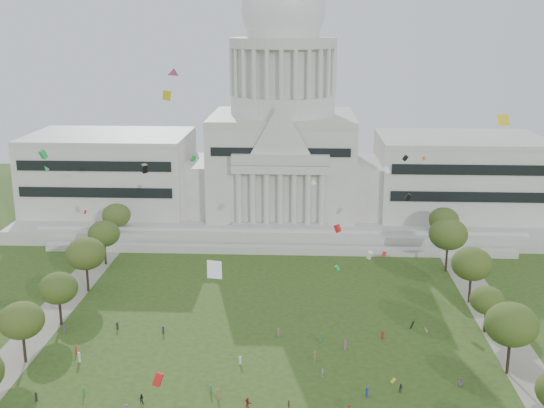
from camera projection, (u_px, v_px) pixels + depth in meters
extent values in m
cube|color=#B9B6AE|center=(282.00, 214.00, 219.64)|extent=(160.00, 60.00, 4.00)
cube|color=#B9B6AE|center=(278.00, 250.00, 188.05)|extent=(130.00, 3.00, 2.00)
cube|color=#B9B6AE|center=(280.00, 236.00, 195.39)|extent=(140.00, 3.00, 5.00)
cube|color=beige|center=(111.00, 174.00, 217.90)|extent=(50.00, 34.00, 22.00)
cube|color=beige|center=(458.00, 177.00, 212.75)|extent=(50.00, 34.00, 22.00)
cube|color=beige|center=(197.00, 185.00, 215.43)|extent=(12.00, 26.00, 16.00)
cube|color=beige|center=(368.00, 187.00, 212.90)|extent=(12.00, 26.00, 16.00)
cube|color=beige|center=(283.00, 166.00, 214.55)|extent=(44.00, 38.00, 28.00)
cube|color=beige|center=(280.00, 169.00, 194.42)|extent=(28.00, 3.00, 2.40)
cube|color=black|center=(94.00, 179.00, 200.78)|extent=(46.00, 0.40, 11.00)
cube|color=black|center=(472.00, 184.00, 195.64)|extent=(46.00, 0.40, 11.00)
cylinder|color=beige|center=(283.00, 104.00, 209.54)|extent=(32.00, 32.00, 6.00)
cylinder|color=beige|center=(283.00, 71.00, 206.96)|extent=(28.00, 28.00, 14.00)
cylinder|color=#B9B6AE|center=(283.00, 43.00, 204.77)|extent=(32.40, 32.40, 3.00)
cylinder|color=beige|center=(283.00, 24.00, 203.35)|extent=(22.00, 22.00, 8.00)
ellipsoid|color=silver|center=(283.00, 10.00, 202.32)|extent=(25.00, 25.00, 26.20)
cube|color=gray|center=(36.00, 332.00, 140.37)|extent=(8.00, 160.00, 0.04)
cube|color=gray|center=(508.00, 342.00, 135.88)|extent=(8.00, 160.00, 0.04)
cylinder|color=black|center=(24.00, 349.00, 127.28)|extent=(0.56, 0.56, 5.47)
ellipsoid|color=#3F511B|center=(22.00, 320.00, 125.79)|extent=(8.42, 8.42, 6.89)
cylinder|color=black|center=(508.00, 358.00, 123.14)|extent=(0.56, 0.56, 6.20)
ellipsoid|color=#365117|center=(512.00, 324.00, 121.44)|extent=(9.55, 9.55, 7.82)
cylinder|color=black|center=(60.00, 313.00, 143.29)|extent=(0.56, 0.56, 5.27)
ellipsoid|color=#344818|center=(58.00, 288.00, 141.85)|extent=(8.12, 8.12, 6.65)
cylinder|color=black|center=(485.00, 322.00, 139.79)|extent=(0.56, 0.56, 4.56)
ellipsoid|color=#384E18|center=(487.00, 300.00, 138.55)|extent=(7.01, 7.01, 5.74)
cylinder|color=black|center=(88.00, 279.00, 161.05)|extent=(0.56, 0.56, 6.03)
ellipsoid|color=#394B19|center=(86.00, 254.00, 159.40)|extent=(9.29, 9.29, 7.60)
cylinder|color=black|center=(470.00, 290.00, 154.61)|extent=(0.56, 0.56, 5.97)
ellipsoid|color=#384B17|center=(472.00, 264.00, 152.97)|extent=(9.19, 9.19, 7.52)
cylinder|color=black|center=(105.00, 255.00, 179.12)|extent=(0.56, 0.56, 5.41)
ellipsoid|color=#334A18|center=(104.00, 234.00, 177.64)|extent=(8.33, 8.33, 6.81)
cylinder|color=black|center=(446.00, 259.00, 174.06)|extent=(0.56, 0.56, 6.37)
ellipsoid|color=#3A4C1B|center=(448.00, 234.00, 172.32)|extent=(9.82, 9.82, 8.03)
cylinder|color=black|center=(118.00, 234.00, 196.71)|extent=(0.56, 0.56, 5.32)
ellipsoid|color=#3D4E1C|center=(116.00, 215.00, 195.25)|extent=(8.19, 8.19, 6.70)
cylinder|color=black|center=(443.00, 240.00, 191.37)|extent=(0.56, 0.56, 5.47)
ellipsoid|color=#314819|center=(444.00, 220.00, 189.88)|extent=(8.42, 8.42, 6.89)
imported|color=#994C8C|center=(461.00, 382.00, 119.33)|extent=(0.89, 0.92, 1.59)
imported|color=#26262B|center=(401.00, 388.00, 117.33)|extent=(0.85, 0.59, 1.61)
imported|color=olive|center=(289.00, 405.00, 112.27)|extent=(0.89, 1.09, 1.63)
imported|color=#B21E1E|center=(248.00, 403.00, 112.76)|extent=(1.58, 1.54, 1.70)
imported|color=#26262B|center=(142.00, 399.00, 113.83)|extent=(0.94, 0.66, 1.79)
imported|color=silver|center=(322.00, 373.00, 122.59)|extent=(0.76, 1.02, 1.54)
cube|color=#B21E1E|center=(383.00, 335.00, 137.08)|extent=(0.51, 0.49, 1.64)
cube|color=#33723F|center=(84.00, 392.00, 116.34)|extent=(0.31, 0.43, 1.48)
cube|color=#26262B|center=(117.00, 326.00, 141.62)|extent=(0.42, 0.45, 1.46)
cube|color=#26262B|center=(163.00, 330.00, 139.75)|extent=(0.44, 0.44, 1.45)
cube|color=#4C4C51|center=(64.00, 329.00, 139.85)|extent=(0.55, 0.46, 1.79)
cube|color=#33723F|center=(320.00, 337.00, 135.87)|extent=(0.56, 0.40, 1.92)
cube|color=#994C8C|center=(345.00, 345.00, 132.69)|extent=(0.38, 0.54, 1.91)
cube|color=navy|center=(367.00, 392.00, 115.96)|extent=(0.39, 0.49, 1.62)
cube|color=silver|center=(240.00, 360.00, 127.05)|extent=(0.49, 0.47, 1.59)
cube|color=#33723F|center=(211.00, 389.00, 117.12)|extent=(0.30, 0.43, 1.51)
cube|color=olive|center=(315.00, 356.00, 128.31)|extent=(0.38, 0.53, 1.81)
cube|color=#994C8C|center=(279.00, 333.00, 138.15)|extent=(0.29, 0.46, 1.74)
cube|color=olive|center=(218.00, 394.00, 115.28)|extent=(0.39, 0.54, 1.87)
cube|color=#26262B|center=(36.00, 397.00, 114.73)|extent=(0.45, 0.35, 1.51)
cube|color=silver|center=(79.00, 357.00, 127.82)|extent=(0.59, 0.59, 1.94)
cube|color=#B21E1E|center=(76.00, 349.00, 131.22)|extent=(0.41, 0.50, 1.63)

